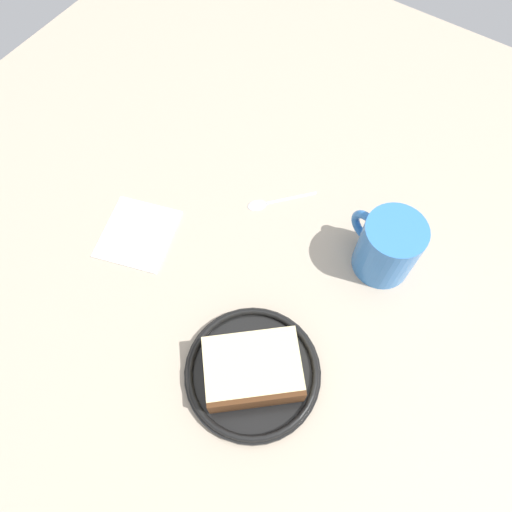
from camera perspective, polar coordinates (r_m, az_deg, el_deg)
The scene contains 6 objects.
ground_plane at distance 67.17cm, azimuth 2.71°, elevation -8.34°, with size 142.84×142.84×2.16cm, color tan.
small_plate at distance 63.19cm, azimuth -0.41°, elevation -13.85°, with size 17.80×17.80×1.98cm.
cake_slice at distance 60.68cm, azimuth -0.40°, elevation -13.55°, with size 14.23×14.55×4.75cm.
tea_mug at distance 67.66cm, azimuth 15.56°, elevation 1.13°, with size 8.41×11.03×9.88cm.
teaspoon at distance 74.51cm, azimuth 1.37°, elevation 6.52°, with size 9.16×8.48×0.80cm.
folded_napkin at distance 73.81cm, azimuth -14.11°, elevation 2.65°, with size 11.08×10.35×0.60cm, color white.
Camera 1 is at (-19.48, -9.22, 62.54)cm, focal length 33.15 mm.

